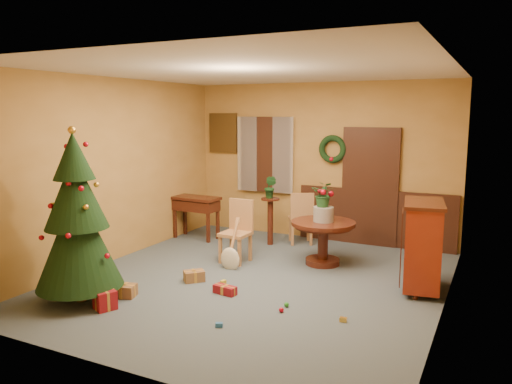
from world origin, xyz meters
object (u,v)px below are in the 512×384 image
Objects in this scene: dining_table at (323,234)px; sideboard at (422,243)px; chair_near at (238,229)px; writing_desk at (196,207)px; christmas_tree at (77,220)px.

dining_table is 0.83× the size of sideboard.
sideboard reaches higher than chair_near.
writing_desk is at bearing 166.24° from sideboard.
christmas_tree is (-0.96, -2.39, 0.51)m from chair_near.
chair_near is at bearing -161.47° from dining_table.
sideboard is (4.22, -1.03, 0.05)m from writing_desk.
dining_table is 0.45× the size of christmas_tree.
chair_near is 2.83m from sideboard.
writing_desk is at bearing 169.28° from dining_table.
christmas_tree is (-2.23, -2.82, 0.56)m from dining_table.
dining_table is 3.64m from christmas_tree.
christmas_tree reaches higher than chair_near.
christmas_tree is at bearing -148.76° from sideboard.
writing_desk is (-2.68, 0.51, 0.12)m from dining_table.
christmas_tree reaches higher than sideboard.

